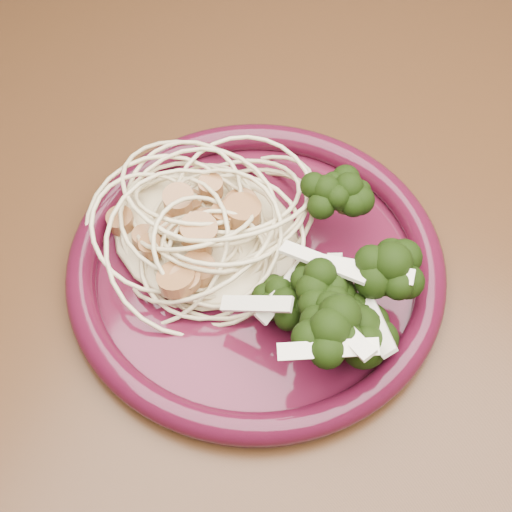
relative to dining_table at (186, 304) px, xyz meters
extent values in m
cube|color=#472814|center=(0.00, 0.00, 0.08)|extent=(1.20, 0.80, 0.04)
cylinder|color=#472814|center=(-0.55, 0.35, -0.30)|extent=(0.06, 0.06, 0.71)
cylinder|color=#440D1E|center=(0.07, 0.00, 0.10)|extent=(0.30, 0.30, 0.01)
torus|color=#440D1E|center=(0.07, 0.00, 0.11)|extent=(0.30, 0.30, 0.02)
ellipsoid|color=beige|center=(0.02, 0.00, 0.12)|extent=(0.16, 0.14, 0.03)
ellipsoid|color=black|center=(0.12, -0.01, 0.13)|extent=(0.11, 0.16, 0.05)
camera|label=1|loc=(0.19, -0.26, 0.52)|focal=50.00mm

